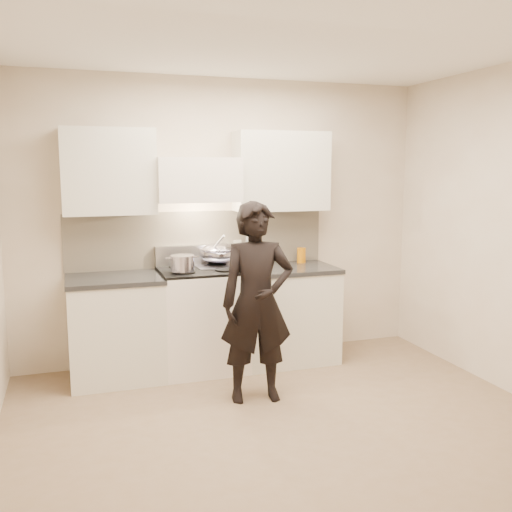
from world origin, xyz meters
The scene contains 11 objects.
ground_plane centered at (0.00, 0.00, 0.00)m, with size 4.00×4.00×0.00m, color #856E56.
room_shell centered at (-0.06, 0.37, 1.60)m, with size 4.04×3.54×2.70m.
stove centered at (-0.30, 1.42, 0.47)m, with size 0.76×0.65×0.96m.
counter_right centered at (0.53, 1.43, 0.46)m, with size 0.92×0.67×0.92m.
counter_left centered at (-1.08, 1.43, 0.46)m, with size 0.82×0.67×0.92m.
wok centered at (-0.10, 1.57, 1.06)m, with size 0.38×0.47×0.31m.
stock_pot centered at (-0.50, 1.30, 1.03)m, with size 0.30×0.21×0.14m.
utensil_crock centered at (0.23, 1.67, 1.01)m, with size 0.11×0.11×0.29m.
spice_jar centered at (0.38, 1.65, 0.97)m, with size 0.05×0.05×0.10m.
oil_glass centered at (0.76, 1.60, 1.00)m, with size 0.09×0.09×0.15m.
person centered at (-0.04, 0.59, 0.80)m, with size 0.58×0.38×1.60m, color black.
Camera 1 is at (-1.43, -3.59, 1.85)m, focal length 40.00 mm.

